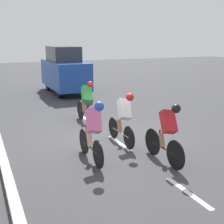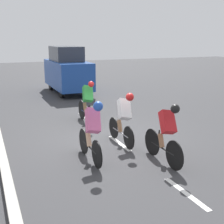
{
  "view_description": "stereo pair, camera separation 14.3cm",
  "coord_description": "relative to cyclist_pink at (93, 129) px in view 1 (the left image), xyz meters",
  "views": [
    {
      "loc": [
        3.63,
        8.21,
        3.0
      ],
      "look_at": [
        0.24,
        0.51,
        0.95
      ],
      "focal_mm": 50.0,
      "sensor_mm": 36.0,
      "label": 1
    },
    {
      "loc": [
        3.5,
        8.27,
        3.0
      ],
      "look_at": [
        0.24,
        0.51,
        0.95
      ],
      "focal_mm": 50.0,
      "sensor_mm": 36.0,
      "label": 2
    }
  ],
  "objects": [
    {
      "name": "ground_plane",
      "position": [
        -1.15,
        -1.45,
        -0.82
      ],
      "size": [
        60.0,
        60.0,
        0.0
      ],
      "primitive_type": "plane",
      "color": "#38383A"
    },
    {
      "name": "cyclist_green",
      "position": [
        -0.99,
        -3.39,
        -0.04
      ],
      "size": [
        0.42,
        1.68,
        1.52
      ],
      "color": "black",
      "rests_on": "ground"
    },
    {
      "name": "cyclist_red",
      "position": [
        -1.59,
        0.78,
        -0.04
      ],
      "size": [
        0.41,
        1.72,
        1.5
      ],
      "color": "black",
      "rests_on": "ground"
    },
    {
      "name": "support_car",
      "position": [
        -1.95,
        -9.62,
        0.39
      ],
      "size": [
        1.7,
        4.18,
        2.48
      ],
      "color": "black",
      "rests_on": "ground"
    },
    {
      "name": "cyclist_white",
      "position": [
        -1.23,
        -0.85,
        -0.02
      ],
      "size": [
        0.43,
        1.69,
        1.52
      ],
      "color": "black",
      "rests_on": "ground"
    },
    {
      "name": "curb",
      "position": [
        2.05,
        -0.94,
        -0.75
      ],
      "size": [
        0.2,
        29.27,
        0.14
      ],
      "primitive_type": "cube",
      "color": "#B7B2A8",
      "rests_on": "ground"
    },
    {
      "name": "lane_stripe_near",
      "position": [
        -1.15,
        2.26,
        -0.82
      ],
      "size": [
        0.12,
        1.4,
        0.01
      ],
      "primitive_type": "cube",
      "color": "white",
      "rests_on": "ground"
    },
    {
      "name": "lane_stripe_mid",
      "position": [
        -1.15,
        -0.94,
        -0.82
      ],
      "size": [
        0.12,
        1.4,
        0.01
      ],
      "primitive_type": "cube",
      "color": "white",
      "rests_on": "ground"
    },
    {
      "name": "lane_stripe_far",
      "position": [
        -1.15,
        -4.14,
        -0.82
      ],
      "size": [
        0.12,
        1.4,
        0.01
      ],
      "primitive_type": "cube",
      "color": "white",
      "rests_on": "ground"
    },
    {
      "name": "cyclist_pink",
      "position": [
        0.0,
        0.0,
        0.0
      ],
      "size": [
        0.43,
        1.68,
        1.55
      ],
      "color": "black",
      "rests_on": "ground"
    }
  ]
}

